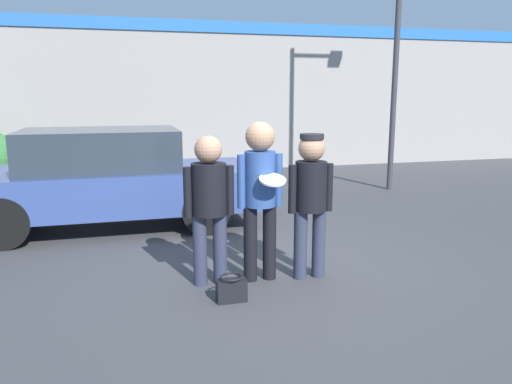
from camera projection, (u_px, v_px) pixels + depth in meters
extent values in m
plane|color=#3F3F42|center=(278.00, 269.00, 5.92)|extent=(56.00, 56.00, 0.00)
cube|color=gray|center=(186.00, 97.00, 13.09)|extent=(24.00, 0.18, 3.90)
cube|color=#2666B2|center=(184.00, 25.00, 12.63)|extent=(24.00, 0.04, 0.30)
cylinder|color=#2D3347|center=(200.00, 250.00, 5.38)|extent=(0.15, 0.15, 0.78)
cylinder|color=#2D3347|center=(220.00, 249.00, 5.43)|extent=(0.15, 0.15, 0.78)
cylinder|color=black|center=(209.00, 189.00, 5.28)|extent=(0.37, 0.37, 0.55)
cylinder|color=black|center=(188.00, 192.00, 5.22)|extent=(0.09, 0.09, 0.54)
cylinder|color=black|center=(230.00, 190.00, 5.34)|extent=(0.09, 0.09, 0.54)
sphere|color=tan|center=(208.00, 149.00, 5.19)|extent=(0.29, 0.29, 0.29)
cylinder|color=black|center=(250.00, 244.00, 5.50)|extent=(0.15, 0.15, 0.84)
cylinder|color=black|center=(269.00, 242.00, 5.55)|extent=(0.15, 0.15, 0.84)
cylinder|color=#2D4C8C|center=(260.00, 179.00, 5.38)|extent=(0.34, 0.34, 0.60)
cylinder|color=#2D4C8C|center=(241.00, 182.00, 5.33)|extent=(0.09, 0.09, 0.58)
cylinder|color=#2D4C8C|center=(278.00, 180.00, 5.44)|extent=(0.09, 0.09, 0.58)
sphere|color=tan|center=(260.00, 137.00, 5.30)|extent=(0.32, 0.32, 0.32)
cylinder|color=white|center=(273.00, 180.00, 5.16)|extent=(0.28, 0.28, 0.11)
cylinder|color=#2D3347|center=(300.00, 245.00, 5.57)|extent=(0.15, 0.15, 0.77)
cylinder|color=#2D3347|center=(319.00, 243.00, 5.63)|extent=(0.15, 0.15, 0.77)
cylinder|color=black|center=(311.00, 186.00, 5.47)|extent=(0.35, 0.35, 0.55)
cylinder|color=black|center=(292.00, 189.00, 5.42)|extent=(0.09, 0.09, 0.53)
cylinder|color=black|center=(329.00, 187.00, 5.53)|extent=(0.09, 0.09, 0.53)
sphere|color=tan|center=(312.00, 148.00, 5.39)|extent=(0.29, 0.29, 0.29)
cylinder|color=black|center=(312.00, 137.00, 5.37)|extent=(0.26, 0.26, 0.06)
cube|color=#334784|center=(109.00, 188.00, 7.70)|extent=(4.41, 1.82, 0.61)
cube|color=#28333D|center=(101.00, 149.00, 7.56)|extent=(2.29, 1.56, 0.60)
cylinder|color=black|center=(190.00, 190.00, 8.87)|extent=(0.71, 0.22, 0.71)
cylinder|color=black|center=(206.00, 211.00, 7.34)|extent=(0.71, 0.22, 0.71)
cylinder|color=black|center=(24.00, 199.00, 8.16)|extent=(0.71, 0.22, 0.71)
cylinder|color=black|center=(2.00, 223.00, 6.63)|extent=(0.71, 0.22, 0.71)
cylinder|color=#38383D|center=(397.00, 37.00, 10.26)|extent=(0.12, 0.12, 6.38)
cube|color=black|center=(231.00, 290.00, 4.99)|extent=(0.30, 0.14, 0.23)
torus|color=black|center=(231.00, 277.00, 4.96)|extent=(0.23, 0.23, 0.02)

